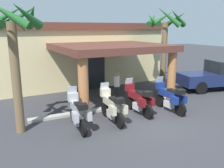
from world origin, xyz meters
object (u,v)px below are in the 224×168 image
at_px(motorcycle_silver, 78,113).
at_px(pedestrian, 117,84).
at_px(motorcycle_blue, 170,98).
at_px(palm_tree_near_portico, 164,30).
at_px(motorcycle_maroon, 139,100).
at_px(palm_tree_roadside, 12,34).
at_px(pickup_truck_navy, 218,75).
at_px(motorcycle_cream, 112,107).
at_px(motel_building, 78,52).

distance_m(motorcycle_silver, pedestrian, 4.18).
height_order(motorcycle_silver, pedestrian, pedestrian).
distance_m(motorcycle_blue, palm_tree_near_portico, 5.65).
height_order(pedestrian, palm_tree_near_portico, palm_tree_near_portico).
distance_m(motorcycle_maroon, pedestrian, 2.30).
xyz_separation_m(motorcycle_silver, palm_tree_roadside, (-2.15, 0.73, 3.13)).
height_order(motorcycle_silver, motorcycle_maroon, same).
height_order(motorcycle_silver, palm_tree_near_portico, palm_tree_near_portico).
relative_size(pickup_truck_navy, palm_tree_roadside, 1.08).
xyz_separation_m(motorcycle_silver, motorcycle_blue, (4.76, 0.05, 0.00)).
distance_m(motorcycle_cream, pickup_truck_navy, 9.20).
height_order(motel_building, palm_tree_roadside, palm_tree_roadside).
bearing_deg(motorcycle_blue, palm_tree_roadside, 83.01).
height_order(motel_building, motorcycle_maroon, motel_building).
bearing_deg(motorcycle_silver, motorcycle_blue, -86.10).
relative_size(pedestrian, palm_tree_near_portico, 0.32).
height_order(motorcycle_maroon, motorcycle_blue, same).
distance_m(motorcycle_blue, pedestrian, 3.10).
bearing_deg(palm_tree_near_portico, motorcycle_cream, -145.65).
bearing_deg(motorcycle_cream, motorcycle_maroon, -74.87).
height_order(motorcycle_cream, pickup_truck_navy, pickup_truck_navy).
relative_size(motel_building, palm_tree_roadside, 2.42).
height_order(motorcycle_cream, palm_tree_near_portico, palm_tree_near_portico).
bearing_deg(motel_building, motorcycle_blue, -80.18).
xyz_separation_m(motorcycle_cream, palm_tree_roadside, (-3.74, 0.68, 3.13)).
height_order(motorcycle_blue, palm_tree_near_portico, palm_tree_near_portico).
distance_m(motorcycle_cream, pedestrian, 3.10).
distance_m(pickup_truck_navy, palm_tree_roadside, 13.10).
relative_size(motorcycle_silver, palm_tree_near_portico, 0.41).
bearing_deg(motorcycle_maroon, motorcycle_cream, 100.45).
xyz_separation_m(motorcycle_blue, palm_tree_near_portico, (2.53, 3.91, 3.20)).
relative_size(motorcycle_maroon, pickup_truck_navy, 0.40).
bearing_deg(palm_tree_roadside, motel_building, 57.29).
xyz_separation_m(motorcycle_blue, pickup_truck_navy, (5.78, 2.12, 0.24)).
bearing_deg(motorcycle_cream, pickup_truck_navy, -74.83).
distance_m(motorcycle_blue, pickup_truck_navy, 6.16).
height_order(motel_building, pedestrian, motel_building).
height_order(motorcycle_silver, palm_tree_roadside, palm_tree_roadside).
xyz_separation_m(pickup_truck_navy, palm_tree_roadside, (-12.69, -1.43, 2.89)).
bearing_deg(motorcycle_cream, motorcycle_silver, 93.73).
relative_size(motorcycle_blue, pickup_truck_navy, 0.40).
xyz_separation_m(motel_building, palm_tree_roadside, (-5.10, -7.93, 1.59)).
bearing_deg(motorcycle_silver, motorcycle_maroon, -79.03).
relative_size(motorcycle_cream, palm_tree_near_portico, 0.41).
distance_m(motorcycle_silver, palm_tree_roadside, 3.87).
bearing_deg(motel_building, palm_tree_roadside, -124.80).
bearing_deg(motorcycle_silver, palm_tree_near_portico, -58.22).
height_order(motorcycle_silver, motorcycle_blue, same).
xyz_separation_m(palm_tree_roadside, palm_tree_near_portico, (9.45, 3.22, 0.07)).
bearing_deg(motorcycle_blue, pedestrian, 29.51).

